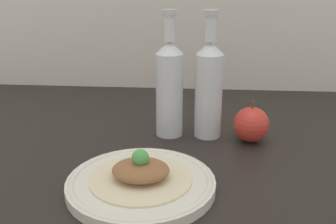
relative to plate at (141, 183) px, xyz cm
name	(u,v)px	position (x,y,z in cm)	size (l,w,h in cm)	color
ground_plane	(186,165)	(7.71, 13.93, -3.19)	(180.00, 110.00, 4.00)	black
plate	(141,183)	(0.00, 0.00, 0.00)	(27.15, 27.15, 2.23)	silver
plated_food	(141,172)	(0.00, 0.00, 2.25)	(18.61, 18.61, 5.97)	beige
cider_bottle_left	(169,86)	(3.19, 26.00, 10.93)	(6.43, 6.43, 29.61)	silver
cider_bottle_right	(209,87)	(12.39, 26.00, 10.93)	(6.43, 6.43, 29.61)	silver
apple	(251,124)	(22.37, 23.34, 2.95)	(8.27, 8.27, 9.85)	red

